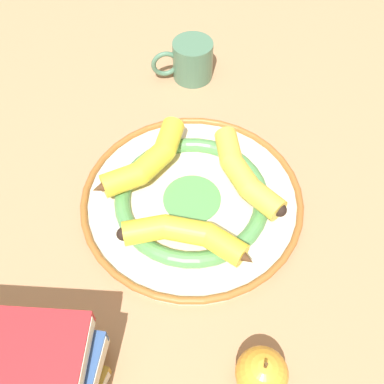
% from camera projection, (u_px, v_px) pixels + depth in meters
% --- Properties ---
extents(ground_plane, '(2.80, 2.80, 0.00)m').
position_uv_depth(ground_plane, '(216.00, 202.00, 0.74)').
color(ground_plane, '#A87A56').
extents(decorative_bowl, '(0.36, 0.36, 0.03)m').
position_uv_depth(decorative_bowl, '(192.00, 200.00, 0.73)').
color(decorative_bowl, beige).
rests_on(decorative_bowl, ground_plane).
extents(banana_a, '(0.20, 0.09, 0.04)m').
position_uv_depth(banana_a, '(147.00, 161.00, 0.73)').
color(banana_a, yellow).
rests_on(banana_a, decorative_bowl).
extents(banana_b, '(0.14, 0.17, 0.04)m').
position_uv_depth(banana_b, '(242.00, 172.00, 0.72)').
color(banana_b, gold).
rests_on(banana_b, decorative_bowl).
extents(banana_c, '(0.09, 0.20, 0.04)m').
position_uv_depth(banana_c, '(187.00, 235.00, 0.65)').
color(banana_c, yellow).
rests_on(banana_c, decorative_bowl).
extents(book_stack, '(0.21, 0.24, 0.11)m').
position_uv_depth(book_stack, '(14.00, 380.00, 0.53)').
color(book_stack, '#B28933').
rests_on(book_stack, ground_plane).
extents(coffee_mug, '(0.10, 0.11, 0.08)m').
position_uv_depth(coffee_mug, '(191.00, 60.00, 0.90)').
color(coffee_mug, '#477056').
rests_on(coffee_mug, ground_plane).
extents(apple, '(0.07, 0.07, 0.08)m').
position_uv_depth(apple, '(262.00, 374.00, 0.56)').
color(apple, gold).
rests_on(apple, ground_plane).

